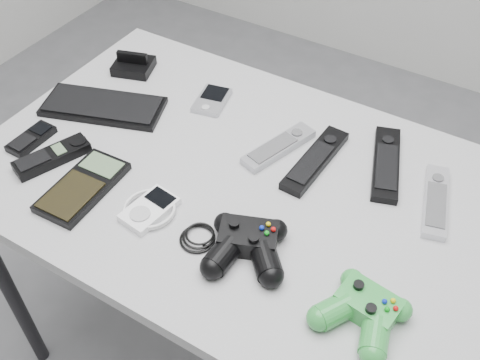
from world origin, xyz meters
The scene contains 14 objects.
desk centered at (0.04, 0.08, 0.68)m, with size 1.11×0.71×0.74m.
pda_keyboard centered at (-0.35, 0.11, 0.75)m, with size 0.28×0.12×0.02m, color black.
dock_bracket centered at (-0.39, 0.27, 0.77)m, with size 0.09×0.08×0.05m, color black.
pda centered at (-0.15, 0.26, 0.75)m, with size 0.07×0.10×0.02m, color #A3A3AA.
remote_silver_a centered at (0.06, 0.19, 0.75)m, with size 0.05×0.18×0.02m, color #A3A3AA.
remote_black_a centered at (0.15, 0.19, 0.75)m, with size 0.05×0.21×0.02m, color black.
remote_black_b centered at (0.28, 0.26, 0.75)m, with size 0.05×0.22×0.02m, color black.
remote_silver_b centered at (0.40, 0.21, 0.75)m, with size 0.04×0.19×0.02m, color silver.
mobile_phone centered at (-0.41, -0.06, 0.75)m, with size 0.05×0.11×0.02m, color black.
cordless_handset centered at (-0.33, -0.08, 0.75)m, with size 0.05×0.16×0.02m, color black.
calculator centered at (-0.22, -0.11, 0.75)m, with size 0.10×0.19×0.02m, color black.
mp3_player centered at (-0.07, -0.09, 0.75)m, with size 0.10×0.11×0.02m, color white.
controller_black centered at (0.14, -0.08, 0.76)m, with size 0.25×0.16×0.05m, color black, non-canonical shape.
controller_green centered at (0.37, -0.10, 0.76)m, with size 0.14×0.15×0.05m, color #248729, non-canonical shape.
Camera 1 is at (0.45, -0.61, 1.55)m, focal length 42.00 mm.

